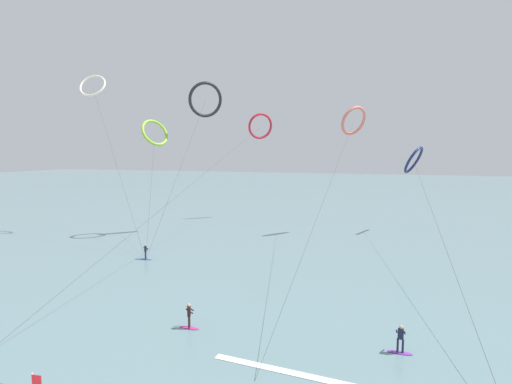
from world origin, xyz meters
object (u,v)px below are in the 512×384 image
(surfer_violet, at_px, (400,341))
(kite_coral, at_px, (353,121))
(surfer_cobalt, at_px, (146,253))
(kite_ivory, at_px, (93,86))
(kite_charcoal, at_px, (205,100))
(kite_crimson, at_px, (260,126))
(kite_lime, at_px, (155,133))
(kite_navy, at_px, (414,160))
(surfer_magenta, at_px, (189,317))

(surfer_violet, distance_m, kite_coral, 36.30)
(surfer_cobalt, xyz_separation_m, kite_ivory, (-15.06, 10.51, 20.27))
(kite_charcoal, bearing_deg, kite_coral, 150.32)
(surfer_violet, relative_size, kite_ivory, 0.07)
(kite_crimson, bearing_deg, surfer_violet, 75.43)
(kite_charcoal, height_order, kite_lime, kite_charcoal)
(kite_charcoal, xyz_separation_m, kite_navy, (28.33, 9.47, -8.49))
(surfer_violet, bearing_deg, surfer_magenta, -168.07)
(surfer_magenta, distance_m, kite_ivory, 41.39)
(surfer_violet, xyz_separation_m, kite_crimson, (-21.24, 41.32, 15.42))
(surfer_cobalt, distance_m, kite_charcoal, 23.54)
(surfer_violet, xyz_separation_m, surfer_magenta, (-13.15, -0.92, 0.00))
(kite_ivory, distance_m, kite_crimson, 27.13)
(surfer_cobalt, relative_size, kite_charcoal, 0.08)
(surfer_magenta, relative_size, kite_lime, 0.10)
(surfer_violet, height_order, kite_coral, kite_coral)
(surfer_cobalt, bearing_deg, surfer_violet, 38.51)
(kite_charcoal, bearing_deg, surfer_violet, 87.58)
(kite_coral, distance_m, kite_lime, 27.53)
(surfer_magenta, height_order, kite_lime, kite_lime)
(kite_navy, bearing_deg, kite_coral, -43.96)
(surfer_violet, distance_m, kite_navy, 37.98)
(surfer_magenta, height_order, kite_navy, kite_navy)
(kite_ivory, bearing_deg, kite_lime, -9.28)
(surfer_violet, distance_m, kite_charcoal, 41.09)
(surfer_cobalt, distance_m, kite_navy, 38.89)
(kite_charcoal, height_order, kite_crimson, kite_charcoal)
(surfer_cobalt, relative_size, kite_coral, 0.04)
(kite_crimson, height_order, kite_coral, kite_crimson)
(surfer_magenta, relative_size, surfer_cobalt, 1.00)
(surfer_cobalt, distance_m, kite_coral, 32.60)
(kite_charcoal, bearing_deg, surfer_cobalt, 43.35)
(surfer_violet, distance_m, surfer_magenta, 13.18)
(kite_coral, height_order, kite_lime, kite_coral)
(surfer_cobalt, distance_m, kite_crimson, 33.18)
(kite_ivory, relative_size, kite_crimson, 0.45)
(surfer_cobalt, distance_m, kite_lime, 18.22)
(surfer_cobalt, relative_size, kite_crimson, 0.03)
(surfer_cobalt, relative_size, kite_lime, 0.10)
(surfer_magenta, xyz_separation_m, kite_crimson, (-8.09, 42.24, 15.42))
(surfer_magenta, distance_m, kite_lime, 32.74)
(kite_crimson, bearing_deg, kite_coral, 110.01)
(kite_ivory, height_order, kite_coral, kite_ivory)
(kite_coral, bearing_deg, kite_crimson, -76.56)
(surfer_cobalt, height_order, kite_coral, kite_coral)
(kite_coral, xyz_separation_m, kite_lime, (-25.80, -9.44, -1.68))
(surfer_cobalt, xyz_separation_m, kite_crimson, (4.10, 29.09, 15.42))
(surfer_magenta, bearing_deg, kite_coral, 145.66)
(kite_ivory, height_order, kite_crimson, kite_ivory)
(surfer_cobalt, distance_m, kite_ivory, 27.35)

